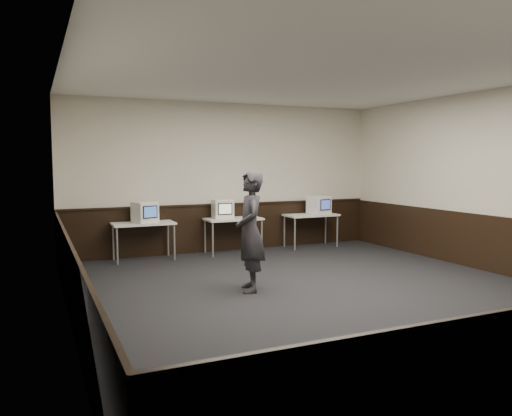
{
  "coord_description": "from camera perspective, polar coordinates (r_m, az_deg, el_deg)",
  "views": [
    {
      "loc": [
        -3.85,
        -6.18,
        1.95
      ],
      "look_at": [
        -0.37,
        1.6,
        1.15
      ],
      "focal_mm": 35.0,
      "sensor_mm": 36.0,
      "label": 1
    }
  ],
  "objects": [
    {
      "name": "right_wall",
      "position": [
        9.61,
        25.84,
        2.74
      ],
      "size": [
        0.0,
        8.0,
        8.0
      ],
      "primitive_type": "plane",
      "rotation": [
        1.57,
        0.0,
        -1.57
      ],
      "color": "beige",
      "rests_on": "ground"
    },
    {
      "name": "wainscot_rail",
      "position": [
        10.89,
        -3.31,
        0.45
      ],
      "size": [
        6.98,
        0.06,
        0.04
      ],
      "primitive_type": "cube",
      "color": "black",
      "rests_on": "wainscot_back"
    },
    {
      "name": "person",
      "position": [
        7.46,
        -0.67,
        -2.7
      ],
      "size": [
        0.59,
        0.75,
        1.81
      ],
      "primitive_type": "imported",
      "rotation": [
        0.0,
        0.0,
        -1.83
      ],
      "color": "#28272C",
      "rests_on": "ground"
    },
    {
      "name": "floor",
      "position": [
        7.54,
        7.64,
        -9.68
      ],
      "size": [
        8.0,
        8.0,
        0.0
      ],
      "primitive_type": "plane",
      "color": "black",
      "rests_on": "ground"
    },
    {
      "name": "left_wall",
      "position": [
        6.2,
        -20.86,
        1.77
      ],
      "size": [
        0.0,
        8.0,
        8.0
      ],
      "primitive_type": "plane",
      "rotation": [
        1.57,
        0.0,
        1.57
      ],
      "color": "beige",
      "rests_on": "ground"
    },
    {
      "name": "desk_center",
      "position": [
        10.59,
        -2.61,
        -1.54
      ],
      "size": [
        1.2,
        0.6,
        0.75
      ],
      "color": "silver",
      "rests_on": "ground"
    },
    {
      "name": "emac_center",
      "position": [
        10.5,
        -3.84,
        -0.1
      ],
      "size": [
        0.44,
        0.47,
        0.4
      ],
      "rotation": [
        0.0,
        0.0,
        -0.1
      ],
      "color": "white",
      "rests_on": "desk_center"
    },
    {
      "name": "back_wall",
      "position": [
        10.89,
        -3.4,
        3.51
      ],
      "size": [
        7.0,
        0.0,
        7.0
      ],
      "primitive_type": "plane",
      "rotation": [
        1.57,
        0.0,
        0.0
      ],
      "color": "beige",
      "rests_on": "ground"
    },
    {
      "name": "emac_left",
      "position": [
        10.01,
        -12.58,
        -0.47
      ],
      "size": [
        0.51,
        0.53,
        0.41
      ],
      "rotation": [
        0.0,
        0.0,
        0.29
      ],
      "color": "white",
      "rests_on": "desk_left"
    },
    {
      "name": "desk_right",
      "position": [
        11.42,
        6.3,
        -1.06
      ],
      "size": [
        1.2,
        0.6,
        0.75
      ],
      "color": "silver",
      "rests_on": "ground"
    },
    {
      "name": "emac_right",
      "position": [
        11.46,
        7.2,
        0.35
      ],
      "size": [
        0.49,
        0.51,
        0.41
      ],
      "rotation": [
        0.0,
        0.0,
        0.2
      ],
      "color": "white",
      "rests_on": "desk_right"
    },
    {
      "name": "desk_left",
      "position": [
        10.05,
        -12.74,
        -2.03
      ],
      "size": [
        1.2,
        0.6,
        0.75
      ],
      "color": "silver",
      "rests_on": "ground"
    },
    {
      "name": "wainscot_left",
      "position": [
        6.36,
        -20.34,
        -8.16
      ],
      "size": [
        0.04,
        7.98,
        1.0
      ],
      "primitive_type": "cube",
      "color": "black",
      "rests_on": "left_wall"
    },
    {
      "name": "wainscot_right",
      "position": [
        9.7,
        25.5,
        -3.77
      ],
      "size": [
        0.04,
        7.98,
        1.0
      ],
      "primitive_type": "cube",
      "color": "black",
      "rests_on": "right_wall"
    },
    {
      "name": "ceiling",
      "position": [
        7.39,
        7.96,
        15.05
      ],
      "size": [
        8.0,
        8.0,
        0.0
      ],
      "primitive_type": "plane",
      "rotation": [
        3.14,
        0.0,
        0.0
      ],
      "color": "white",
      "rests_on": "back_wall"
    },
    {
      "name": "wainscot_back",
      "position": [
        10.96,
        -3.33,
        -2.25
      ],
      "size": [
        6.98,
        0.04,
        1.0
      ],
      "primitive_type": "cube",
      "color": "black",
      "rests_on": "back_wall"
    }
  ]
}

